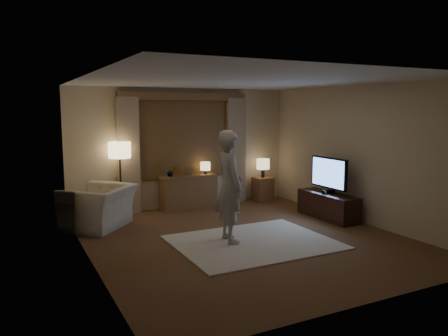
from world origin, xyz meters
TOP-DOWN VIEW (x-y plane):
  - room at (0.00, 0.50)m, footprint 5.04×5.54m
  - rug at (0.01, -0.24)m, footprint 2.50×2.00m
  - sideboard at (0.01, 2.50)m, footprint 1.20×0.40m
  - picture_frame at (0.01, 2.50)m, footprint 0.16×0.02m
  - plant at (-0.39, 2.50)m, footprint 0.17×0.13m
  - table_lamp_sideboard at (0.41, 2.50)m, footprint 0.22×0.22m
  - floor_lamp at (-1.46, 2.50)m, footprint 0.44×0.44m
  - armchair at (-2.04, 1.80)m, footprint 1.55×1.56m
  - side_table at (1.86, 2.45)m, footprint 0.40×0.40m
  - table_lamp_side at (1.86, 2.45)m, footprint 0.30×0.30m
  - tv_stand at (2.15, 0.47)m, footprint 0.45×1.40m
  - tv at (2.15, 0.47)m, footprint 0.24×0.99m
  - person at (-0.31, -0.04)m, footprint 0.51×0.71m

SIDE VIEW (x-z plane):
  - rug at x=0.01m, z-range 0.00..0.02m
  - tv_stand at x=2.15m, z-range 0.00..0.50m
  - side_table at x=1.86m, z-range 0.00..0.56m
  - sideboard at x=0.01m, z-range 0.00..0.70m
  - armchair at x=-2.04m, z-range 0.00..0.76m
  - picture_frame at x=0.01m, z-range 0.70..0.90m
  - plant at x=-0.39m, z-range 0.70..1.00m
  - table_lamp_side at x=1.86m, z-range 0.65..1.09m
  - tv at x=2.15m, z-range 0.54..1.25m
  - table_lamp_sideboard at x=0.41m, z-range 0.75..1.05m
  - person at x=-0.31m, z-range 0.02..1.83m
  - floor_lamp at x=-1.46m, z-range 0.51..2.02m
  - room at x=0.00m, z-range 0.01..2.65m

